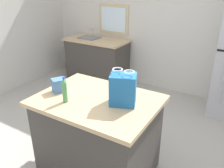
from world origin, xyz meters
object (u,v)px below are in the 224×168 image
object	(u,v)px
shopping_bag	(123,89)
bottle	(65,91)
small_box	(59,85)
kitchen_island	(98,136)

from	to	relation	value
shopping_bag	bottle	world-z (taller)	shopping_bag
shopping_bag	bottle	bearing A→B (deg)	-152.93
small_box	bottle	bearing A→B (deg)	-33.56
small_box	kitchen_island	bearing A→B (deg)	8.70
kitchen_island	shopping_bag	world-z (taller)	shopping_bag
bottle	shopping_bag	bearing A→B (deg)	27.07
kitchen_island	bottle	size ratio (longest dim) A/B	4.61
kitchen_island	small_box	world-z (taller)	small_box
small_box	bottle	xyz separation A→B (m)	(0.22, -0.14, 0.05)
small_box	bottle	size ratio (longest dim) A/B	0.55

